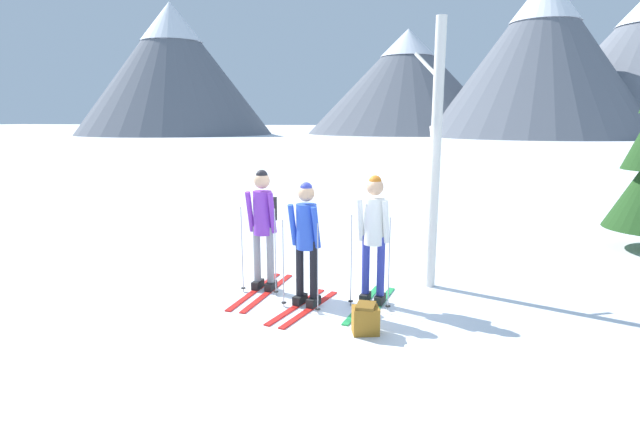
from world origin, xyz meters
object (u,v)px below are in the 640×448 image
object	(u,v)px
skier_in_white	(374,231)
birch_tree_tall	(435,156)
skier_in_purple	(263,223)
skier_in_blue	(306,239)
backpack_on_snow_front	(366,319)

from	to	relation	value
skier_in_white	birch_tree_tall	bearing A→B (deg)	52.56
skier_in_purple	skier_in_white	size ratio (longest dim) A/B	1.01
skier_in_blue	birch_tree_tall	xyz separation A→B (m)	(1.65, 1.33, 1.07)
skier_in_purple	skier_in_white	bearing A→B (deg)	-5.65
skier_in_white	skier_in_blue	bearing A→B (deg)	-158.85
skier_in_blue	skier_in_white	size ratio (longest dim) A/B	0.96
birch_tree_tall	backpack_on_snow_front	bearing A→B (deg)	-108.58
skier_in_blue	backpack_on_snow_front	distance (m)	1.43
skier_in_purple	birch_tree_tall	bearing A→B (deg)	18.37
skier_in_blue	birch_tree_tall	world-z (taller)	birch_tree_tall
birch_tree_tall	backpack_on_snow_front	xyz separation A→B (m)	(-0.69, -2.05, -1.86)
skier_in_white	backpack_on_snow_front	size ratio (longest dim) A/B	4.85
skier_in_purple	skier_in_white	xyz separation A→B (m)	(1.71, -0.17, -0.01)
skier_in_purple	backpack_on_snow_front	world-z (taller)	skier_in_purple
skier_in_purple	skier_in_blue	size ratio (longest dim) A/B	1.06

